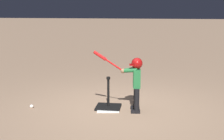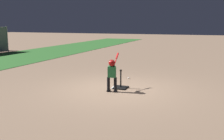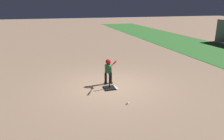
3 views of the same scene
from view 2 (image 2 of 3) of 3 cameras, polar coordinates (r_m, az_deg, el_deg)
ground_plane at (r=9.09m, az=1.02°, el=-4.18°), size 90.00×90.00×0.00m
home_plate at (r=9.25m, az=1.43°, el=-3.87°), size 0.50×0.50×0.02m
batting_tee at (r=9.21m, az=1.91°, el=-3.52°), size 0.50×0.45×0.66m
batter_child at (r=8.62m, az=0.03°, el=-0.28°), size 0.96×0.35×1.22m
baseball at (r=10.73m, az=3.61°, el=-1.76°), size 0.07×0.07×0.07m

